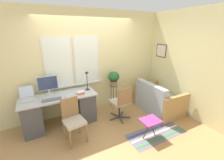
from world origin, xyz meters
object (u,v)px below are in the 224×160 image
(office_chair_swivel, at_px, (121,102))
(folding_stool, at_px, (150,122))
(desk_lamp, at_px, (87,78))
(couch_loveseat, at_px, (158,101))
(book_stack, at_px, (80,93))
(monitor, at_px, (48,84))
(mouse, at_px, (66,97))
(laptop, at_px, (27,97))
(potted_plant, at_px, (114,78))
(plant_stand, at_px, (114,89))
(keyboard, at_px, (52,100))
(desk_chair_wooden, at_px, (73,119))

(office_chair_swivel, height_order, folding_stool, office_chair_swivel)
(desk_lamp, distance_m, couch_loveseat, 2.08)
(book_stack, xyz_separation_m, office_chair_swivel, (0.93, -0.30, -0.31))
(monitor, height_order, office_chair_swivel, monitor)
(couch_loveseat, bearing_deg, desk_lamp, 71.02)
(monitor, distance_m, mouse, 0.53)
(desk_lamp, relative_size, book_stack, 2.51)
(folding_stool, bearing_deg, laptop, 146.75)
(folding_stool, bearing_deg, potted_plant, 92.80)
(monitor, distance_m, folding_stool, 2.43)
(couch_loveseat, relative_size, folding_stool, 2.97)
(laptop, distance_m, desk_lamp, 1.37)
(laptop, distance_m, plant_stand, 2.16)
(laptop, distance_m, monitor, 0.50)
(keyboard, xyz_separation_m, book_stack, (0.63, -0.01, 0.03))
(plant_stand, relative_size, potted_plant, 1.73)
(plant_stand, bearing_deg, book_stack, -163.23)
(mouse, height_order, desk_chair_wooden, desk_chair_wooden)
(office_chair_swivel, bearing_deg, folding_stool, 98.38)
(monitor, xyz_separation_m, keyboard, (0.02, -0.37, -0.23))
(laptop, height_order, keyboard, laptop)
(keyboard, distance_m, plant_stand, 1.72)
(monitor, height_order, folding_stool, monitor)
(monitor, xyz_separation_m, office_chair_swivel, (1.58, -0.67, -0.51))
(book_stack, bearing_deg, mouse, 179.80)
(keyboard, distance_m, potted_plant, 1.72)
(office_chair_swivel, relative_size, plant_stand, 1.28)
(laptop, relative_size, keyboard, 0.83)
(keyboard, bearing_deg, desk_lamp, 13.65)
(keyboard, distance_m, mouse, 0.29)
(mouse, relative_size, potted_plant, 0.16)
(desk_lamp, distance_m, office_chair_swivel, 1.04)
(mouse, height_order, office_chair_swivel, office_chair_swivel)
(desk_chair_wooden, relative_size, couch_loveseat, 0.72)
(laptop, height_order, mouse, laptop)
(couch_loveseat, relative_size, plant_stand, 1.77)
(potted_plant, bearing_deg, mouse, -167.18)
(desk_lamp, height_order, folding_stool, desk_lamp)
(laptop, relative_size, folding_stool, 0.81)
(couch_loveseat, xyz_separation_m, potted_plant, (-1.02, 0.73, 0.63))
(mouse, height_order, desk_lamp, desk_lamp)
(desk_lamp, bearing_deg, keyboard, -166.35)
(mouse, bearing_deg, office_chair_swivel, -13.42)
(monitor, bearing_deg, mouse, -50.27)
(monitor, distance_m, desk_chair_wooden, 1.06)
(couch_loveseat, bearing_deg, plant_stand, 54.61)
(desk_chair_wooden, height_order, potted_plant, potted_plant)
(keyboard, bearing_deg, couch_loveseat, -8.76)
(plant_stand, bearing_deg, potted_plant, 0.00)
(folding_stool, bearing_deg, book_stack, 133.79)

